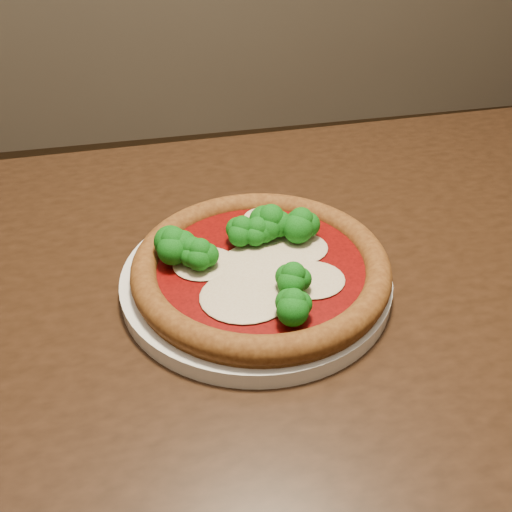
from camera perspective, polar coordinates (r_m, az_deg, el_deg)
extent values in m
cube|color=black|center=(0.64, 1.91, -3.64)|extent=(1.28, 0.76, 0.04)
cylinder|color=black|center=(1.32, 22.76, -3.25)|extent=(0.06, 0.06, 0.71)
cylinder|color=silver|center=(0.61, 0.00, -2.34)|extent=(0.29, 0.29, 0.02)
cylinder|color=brown|center=(0.60, 0.49, -1.49)|extent=(0.26, 0.26, 0.01)
torus|color=brown|center=(0.59, 0.49, -0.95)|extent=(0.27, 0.27, 0.03)
cylinder|color=#6A0605|center=(0.59, 0.49, -0.91)|extent=(0.22, 0.22, 0.00)
ellipsoid|color=beige|center=(0.66, 0.81, 3.93)|extent=(0.05, 0.04, 0.00)
ellipsoid|color=beige|center=(0.59, 0.91, -0.89)|extent=(0.10, 0.09, 0.01)
ellipsoid|color=beige|center=(0.57, 5.60, -2.36)|extent=(0.07, 0.06, 0.01)
ellipsoid|color=beige|center=(0.64, 1.86, 2.51)|extent=(0.06, 0.06, 0.00)
ellipsoid|color=beige|center=(0.55, -1.01, -3.96)|extent=(0.09, 0.08, 0.01)
ellipsoid|color=beige|center=(0.61, 4.14, 0.83)|extent=(0.07, 0.06, 0.01)
ellipsoid|color=beige|center=(0.59, -5.19, -0.74)|extent=(0.07, 0.06, 0.01)
ellipsoid|color=#127616|center=(0.61, 0.15, 2.72)|extent=(0.04, 0.04, 0.03)
ellipsoid|color=#127616|center=(0.58, -6.42, 0.69)|extent=(0.04, 0.04, 0.03)
ellipsoid|color=#127616|center=(0.59, -8.22, 1.39)|extent=(0.05, 0.05, 0.04)
ellipsoid|color=#127616|center=(0.51, 3.77, -4.69)|extent=(0.04, 0.04, 0.03)
ellipsoid|color=#127616|center=(0.62, 4.53, 3.44)|extent=(0.05, 0.05, 0.04)
ellipsoid|color=#127616|center=(0.54, 3.75, -2.00)|extent=(0.04, 0.04, 0.04)
ellipsoid|color=#127616|center=(0.58, -5.60, 0.45)|extent=(0.04, 0.04, 0.03)
ellipsoid|color=#127616|center=(0.61, 1.50, 3.67)|extent=(0.05, 0.05, 0.04)
ellipsoid|color=#127616|center=(0.61, -1.38, 2.78)|extent=(0.04, 0.04, 0.03)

